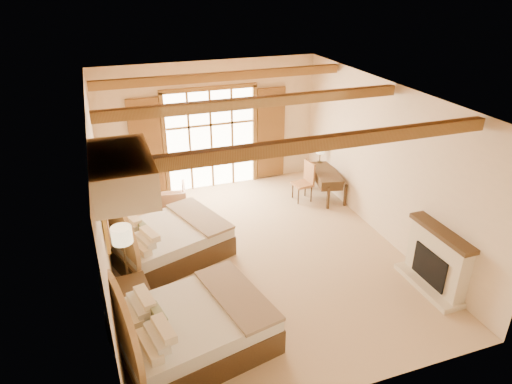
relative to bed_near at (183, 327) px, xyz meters
name	(u,v)px	position (x,y,z in m)	size (l,w,h in m)	color
floor	(257,254)	(1.86, 2.02, -0.43)	(7.00, 7.00, 0.00)	tan
wall_back	(210,126)	(1.86, 5.52, 1.17)	(5.50, 5.50, 0.00)	beige
wall_left	(101,204)	(-0.89, 2.02, 1.17)	(7.00, 7.00, 0.00)	beige
wall_right	(385,162)	(4.61, 2.02, 1.17)	(7.00, 7.00, 0.00)	beige
ceiling	(257,95)	(1.86, 2.02, 2.77)	(7.00, 7.00, 0.00)	#AF6D37
ceiling_beams	(257,102)	(1.86, 2.02, 2.65)	(5.39, 4.60, 0.18)	olive
french_doors	(211,140)	(1.86, 5.46, 0.82)	(3.95, 0.08, 2.60)	white
fireplace	(436,263)	(4.46, 0.02, 0.08)	(0.46, 1.40, 1.16)	beige
painting	(105,217)	(-0.84, 1.27, 1.32)	(0.06, 0.95, 0.75)	#DAB452
canopy_valance	(122,172)	(-0.54, 0.02, 2.52)	(0.70, 1.40, 0.45)	beige
bed_near	(183,327)	(0.00, 0.00, 0.00)	(2.49, 2.06, 1.43)	#44331B
bed_far	(161,239)	(0.08, 2.55, -0.01)	(2.59, 2.19, 1.38)	#44331B
nightstand	(132,301)	(-0.63, 0.97, -0.10)	(0.55, 0.55, 0.66)	#44331B
floor_lamp	(122,240)	(-0.64, 1.25, 0.87)	(0.32, 0.32, 1.53)	#3E331F
armchair	(169,200)	(0.53, 4.27, -0.08)	(0.75, 0.78, 0.71)	tan
ottoman	(183,208)	(0.80, 4.09, -0.25)	(0.50, 0.50, 0.36)	tan
desk	(325,183)	(4.32, 3.89, -0.06)	(0.82, 1.37, 0.69)	#44331B
desk_chair	(303,189)	(3.73, 3.92, -0.13)	(0.48, 0.48, 0.97)	#B67743
desk_lamp	(320,151)	(4.43, 4.47, 0.57)	(0.21, 0.21, 0.41)	#3E331F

